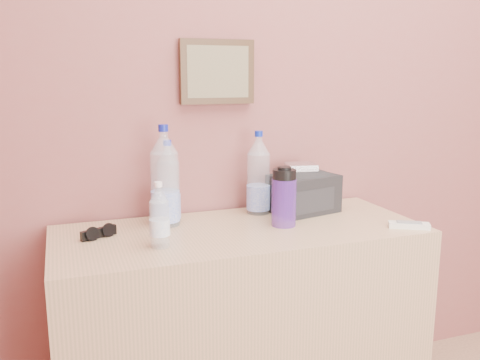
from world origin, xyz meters
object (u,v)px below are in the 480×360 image
at_px(pet_large_a, 165,181).
at_px(sunglasses, 99,233).
at_px(nalgene_bottle, 284,197).
at_px(dresser, 241,333).
at_px(toiletry_bag, 304,191).
at_px(pet_large_b, 168,186).
at_px(pet_large_c, 258,177).
at_px(ac_remote, 409,225).
at_px(pet_small, 159,219).
at_px(foil_packet, 301,167).

relative_size(pet_large_a, sunglasses, 2.85).
distance_m(pet_large_a, nalgene_bottle, 0.44).
bearing_deg(pet_large_a, dresser, -29.52).
bearing_deg(toiletry_bag, nalgene_bottle, -148.54).
relative_size(dresser, sunglasses, 10.13).
height_order(pet_large_b, nalgene_bottle, pet_large_b).
bearing_deg(toiletry_bag, sunglasses, 172.29).
bearing_deg(dresser, pet_large_c, 52.20).
height_order(pet_large_c, ac_remote, pet_large_c).
xyz_separation_m(pet_large_b, toiletry_bag, (0.55, -0.03, -0.05)).
bearing_deg(nalgene_bottle, ac_remote, -23.59).
distance_m(pet_large_c, sunglasses, 0.66).
relative_size(pet_small, ac_remote, 1.49).
height_order(pet_large_c, pet_small, pet_large_c).
xyz_separation_m(pet_large_c, toiletry_bag, (0.18, -0.04, -0.06)).
relative_size(ac_remote, toiletry_bag, 0.57).
height_order(pet_small, foil_packet, pet_small).
xyz_separation_m(pet_large_c, ac_remote, (0.44, -0.38, -0.14)).
distance_m(dresser, nalgene_bottle, 0.55).
relative_size(pet_large_b, foil_packet, 2.67).
relative_size(pet_large_c, toiletry_bag, 1.31).
height_order(pet_small, toiletry_bag, pet_small).
bearing_deg(toiletry_bag, pet_large_a, 167.07).
xyz_separation_m(pet_large_b, sunglasses, (-0.27, -0.11, -0.12)).
relative_size(pet_large_c, nalgene_bottle, 1.50).
distance_m(toiletry_bag, foil_packet, 0.10).
xyz_separation_m(ac_remote, foil_packet, (-0.27, 0.35, 0.18)).
xyz_separation_m(pet_large_a, sunglasses, (-0.25, -0.07, -0.15)).
relative_size(pet_large_c, foil_packet, 2.84).
distance_m(dresser, foil_packet, 0.70).
bearing_deg(nalgene_bottle, pet_large_a, 159.13).
bearing_deg(pet_large_c, foil_packet, -10.47).
relative_size(sunglasses, toiletry_bag, 0.52).
distance_m(pet_small, foil_packet, 0.68).
distance_m(pet_large_a, pet_large_b, 0.05).
bearing_deg(pet_large_b, foil_packet, -2.52).
distance_m(dresser, pet_large_b, 0.63).
distance_m(dresser, pet_large_c, 0.61).
bearing_deg(dresser, foil_packet, 25.47).
xyz_separation_m(nalgene_bottle, toiletry_bag, (0.16, 0.16, -0.02)).
distance_m(pet_large_b, sunglasses, 0.31).
xyz_separation_m(pet_large_b, ac_remote, (0.81, -0.37, -0.13)).
bearing_deg(sunglasses, pet_large_a, -9.18).
bearing_deg(pet_large_c, dresser, -127.80).
relative_size(pet_large_a, nalgene_bottle, 1.69).
relative_size(sunglasses, foil_packet, 1.12).
height_order(dresser, pet_large_b, pet_large_b).
bearing_deg(toiletry_bag, dresser, -169.55).
xyz_separation_m(pet_small, ac_remote, (0.90, -0.10, -0.09)).
distance_m(pet_large_a, toiletry_bag, 0.58).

